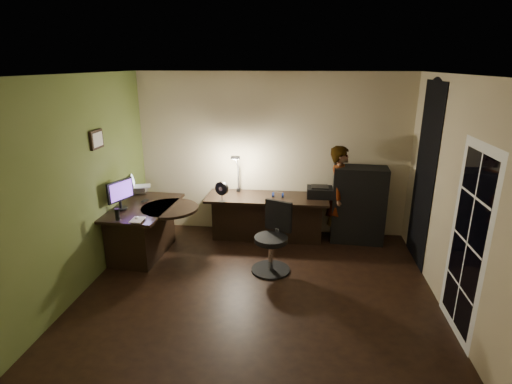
# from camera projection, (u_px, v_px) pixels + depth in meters

# --- Properties ---
(floor) EXTENTS (4.50, 4.00, 0.01)m
(floor) POSITION_uv_depth(u_px,v_px,m) (258.00, 290.00, 5.20)
(floor) COLOR black
(floor) RESTS_ON ground
(ceiling) EXTENTS (4.50, 4.00, 0.01)m
(ceiling) POSITION_uv_depth(u_px,v_px,m) (258.00, 74.00, 4.37)
(ceiling) COLOR silver
(ceiling) RESTS_ON floor
(wall_back) EXTENTS (4.50, 0.01, 2.70)m
(wall_back) POSITION_uv_depth(u_px,v_px,m) (272.00, 155.00, 6.68)
(wall_back) COLOR tan
(wall_back) RESTS_ON floor
(wall_front) EXTENTS (4.50, 0.01, 2.70)m
(wall_front) POSITION_uv_depth(u_px,v_px,m) (227.00, 276.00, 2.89)
(wall_front) COLOR tan
(wall_front) RESTS_ON floor
(wall_left) EXTENTS (0.01, 4.00, 2.70)m
(wall_left) POSITION_uv_depth(u_px,v_px,m) (81.00, 185.00, 5.03)
(wall_left) COLOR tan
(wall_left) RESTS_ON floor
(wall_right) EXTENTS (0.01, 4.00, 2.70)m
(wall_right) POSITION_uv_depth(u_px,v_px,m) (455.00, 199.00, 4.53)
(wall_right) COLOR tan
(wall_right) RESTS_ON floor
(green_wall_overlay) EXTENTS (0.00, 4.00, 2.70)m
(green_wall_overlay) POSITION_uv_depth(u_px,v_px,m) (82.00, 185.00, 5.03)
(green_wall_overlay) COLOR #53642C
(green_wall_overlay) RESTS_ON floor
(arched_doorway) EXTENTS (0.01, 0.90, 2.60)m
(arched_doorway) POSITION_uv_depth(u_px,v_px,m) (425.00, 176.00, 5.64)
(arched_doorway) COLOR black
(arched_doorway) RESTS_ON floor
(french_door) EXTENTS (0.02, 0.92, 2.10)m
(french_door) POSITION_uv_depth(u_px,v_px,m) (468.00, 243.00, 4.11)
(french_door) COLOR white
(french_door) RESTS_ON floor
(framed_picture) EXTENTS (0.04, 0.30, 0.25)m
(framed_picture) POSITION_uv_depth(u_px,v_px,m) (96.00, 139.00, 5.30)
(framed_picture) COLOR black
(framed_picture) RESTS_ON wall_left
(desk_left) EXTENTS (0.91, 1.41, 0.79)m
(desk_left) POSITION_uv_depth(u_px,v_px,m) (145.00, 230.00, 6.06)
(desk_left) COLOR black
(desk_left) RESTS_ON floor
(desk_right) EXTENTS (1.99, 0.71, 0.74)m
(desk_right) POSITION_uv_depth(u_px,v_px,m) (267.00, 218.00, 6.62)
(desk_right) COLOR black
(desk_right) RESTS_ON floor
(cabinet) EXTENTS (0.86, 0.47, 1.26)m
(cabinet) POSITION_uv_depth(u_px,v_px,m) (358.00, 205.00, 6.46)
(cabinet) COLOR black
(cabinet) RESTS_ON floor
(laptop_stand) EXTENTS (0.25, 0.22, 0.10)m
(laptop_stand) POSITION_uv_depth(u_px,v_px,m) (139.00, 189.00, 6.50)
(laptop_stand) COLOR silver
(laptop_stand) RESTS_ON desk_left
(laptop) EXTENTS (0.38, 0.37, 0.21)m
(laptop) POSITION_uv_depth(u_px,v_px,m) (141.00, 181.00, 6.45)
(laptop) COLOR silver
(laptop) RESTS_ON laptop_stand
(monitor) EXTENTS (0.25, 0.47, 0.31)m
(monitor) POSITION_uv_depth(u_px,v_px,m) (120.00, 199.00, 5.74)
(monitor) COLOR black
(monitor) RESTS_ON desk_left
(mouse) EXTENTS (0.07, 0.09, 0.03)m
(mouse) POSITION_uv_depth(u_px,v_px,m) (137.00, 218.00, 5.40)
(mouse) COLOR silver
(mouse) RESTS_ON desk_left
(phone) EXTENTS (0.07, 0.13, 0.01)m
(phone) POSITION_uv_depth(u_px,v_px,m) (145.00, 201.00, 6.10)
(phone) COLOR black
(phone) RESTS_ON desk_left
(pen) EXTENTS (0.10, 0.11, 0.01)m
(pen) POSITION_uv_depth(u_px,v_px,m) (142.00, 218.00, 5.43)
(pen) COLOR black
(pen) RESTS_ON desk_left
(speaker) EXTENTS (0.08, 0.08, 0.17)m
(speaker) POSITION_uv_depth(u_px,v_px,m) (117.00, 215.00, 5.33)
(speaker) COLOR black
(speaker) RESTS_ON desk_left
(notepad) EXTENTS (0.16, 0.23, 0.01)m
(notepad) POSITION_uv_depth(u_px,v_px,m) (137.00, 220.00, 5.36)
(notepad) COLOR silver
(notepad) RESTS_ON desk_left
(desk_fan) EXTENTS (0.24, 0.19, 0.34)m
(desk_fan) POSITION_uv_depth(u_px,v_px,m) (222.00, 192.00, 6.21)
(desk_fan) COLOR black
(desk_fan) RESTS_ON desk_right
(headphones) EXTENTS (0.20, 0.10, 0.09)m
(headphones) POSITION_uv_depth(u_px,v_px,m) (278.00, 194.00, 6.47)
(headphones) COLOR navy
(headphones) RESTS_ON desk_right
(printer) EXTENTS (0.41, 0.32, 0.18)m
(printer) POSITION_uv_depth(u_px,v_px,m) (320.00, 192.00, 6.46)
(printer) COLOR black
(printer) RESTS_ON desk_right
(desk_lamp) EXTENTS (0.29, 0.37, 0.72)m
(desk_lamp) POSITION_uv_depth(u_px,v_px,m) (238.00, 171.00, 6.65)
(desk_lamp) COLOR black
(desk_lamp) RESTS_ON desk_right
(office_chair) EXTENTS (0.72, 0.72, 0.99)m
(office_chair) POSITION_uv_depth(u_px,v_px,m) (271.00, 239.00, 5.53)
(office_chair) COLOR black
(office_chair) RESTS_ON floor
(person) EXTENTS (0.56, 0.66, 1.58)m
(person) POSITION_uv_depth(u_px,v_px,m) (340.00, 194.00, 6.48)
(person) COLOR #D8A88C
(person) RESTS_ON floor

